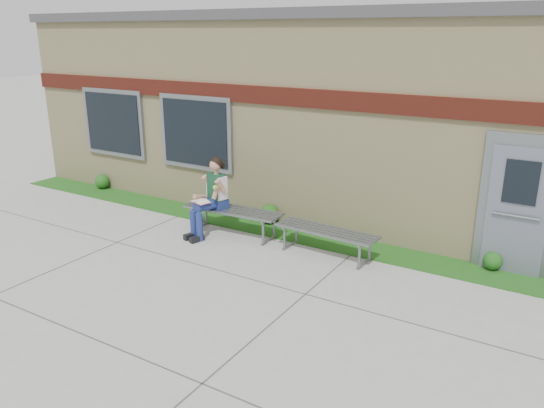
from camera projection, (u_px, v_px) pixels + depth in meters
The scene contains 9 objects.
ground at pixel (232, 292), 8.08m from camera, with size 80.00×80.00×0.00m, color #9E9E99.
grass_strip at pixel (310, 237), 10.20m from camera, with size 16.00×0.80×0.02m, color #205416.
school_building at pixel (379, 107), 12.31m from camera, with size 16.20×6.22×4.20m.
bench_left at pixel (233, 215), 10.27m from camera, with size 2.01×0.66×0.51m.
bench_right at pixel (326, 236), 9.29m from camera, with size 1.87×0.61×0.48m.
girl at pixel (211, 196), 10.14m from camera, with size 0.59×0.96×1.52m.
shrub_west at pixel (102, 182), 13.29m from camera, with size 0.35×0.35×0.35m, color #205416.
shrub_mid at pixel (269, 214), 10.86m from camera, with size 0.40×0.40×0.40m, color #205416.
shrub_east at pixel (493, 261), 8.75m from camera, with size 0.31×0.31×0.31m, color #205416.
Camera 1 is at (4.28, -5.91, 3.77)m, focal length 35.00 mm.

